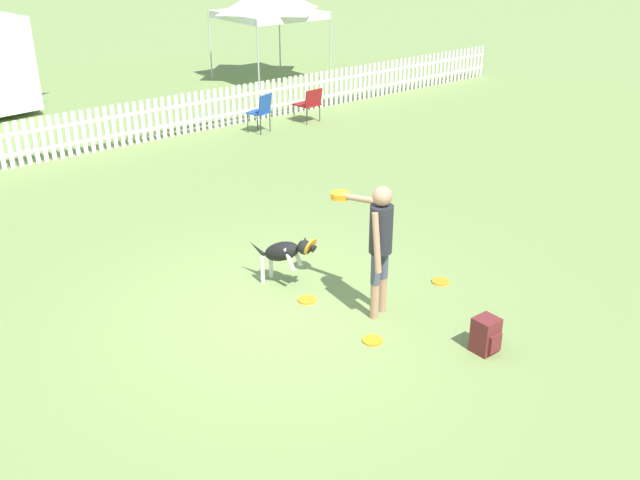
{
  "coord_description": "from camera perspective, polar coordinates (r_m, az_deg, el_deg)",
  "views": [
    {
      "loc": [
        -4.42,
        -6.29,
        4.53
      ],
      "look_at": [
        0.67,
        0.08,
        0.81
      ],
      "focal_mm": 40.0,
      "sensor_mm": 36.0,
      "label": 1
    }
  ],
  "objects": [
    {
      "name": "backpack_on_grass",
      "position": [
        8.33,
        13.13,
        -7.43
      ],
      "size": [
        0.26,
        0.29,
        0.42
      ],
      "color": "maroon",
      "rests_on": "ground_plane"
    },
    {
      "name": "frisbee_near_handler",
      "position": [
        8.41,
        4.22,
        -8.02
      ],
      "size": [
        0.24,
        0.24,
        0.02
      ],
      "color": "orange",
      "rests_on": "ground_plane"
    },
    {
      "name": "ground_plane",
      "position": [
        8.93,
        -3.06,
        -6.01
      ],
      "size": [
        240.0,
        240.0,
        0.0
      ],
      "primitive_type": "plane",
      "color": "olive"
    },
    {
      "name": "frisbee_near_dog",
      "position": [
        9.22,
        -1.05,
        -4.81
      ],
      "size": [
        0.24,
        0.24,
        0.02
      ],
      "color": "orange",
      "rests_on": "ground_plane"
    },
    {
      "name": "picket_fence",
      "position": [
        15.39,
        -20.69,
        7.65
      ],
      "size": [
        26.59,
        0.04,
        0.93
      ],
      "color": "silver",
      "rests_on": "ground_plane"
    },
    {
      "name": "leaping_dog",
      "position": [
        9.36,
        -2.81,
        -0.93
      ],
      "size": [
        0.51,
        1.04,
        0.8
      ],
      "rotation": [
        0.0,
        0.0,
        -2.81
      ],
      "color": "black",
      "rests_on": "ground_plane"
    },
    {
      "name": "folding_chair_green_right",
      "position": [
        17.24,
        -0.84,
        10.96
      ],
      "size": [
        0.57,
        0.59,
        0.81
      ],
      "rotation": [
        0.0,
        0.0,
        3.26
      ],
      "color": "#333338",
      "rests_on": "ground_plane"
    },
    {
      "name": "folding_chair_center",
      "position": [
        16.4,
        -4.7,
        10.37
      ],
      "size": [
        0.55,
        0.56,
        0.89
      ],
      "rotation": [
        0.0,
        0.0,
        3.48
      ],
      "color": "#333338",
      "rests_on": "ground_plane"
    },
    {
      "name": "handler_person",
      "position": [
        8.5,
        4.66,
        0.4
      ],
      "size": [
        0.44,
        1.1,
        1.69
      ],
      "rotation": [
        0.0,
        0.0,
        0.34
      ],
      "color": "tan",
      "rests_on": "ground_plane"
    },
    {
      "name": "canopy_tent_main",
      "position": [
        21.62,
        -4.14,
        18.51
      ],
      "size": [
        2.59,
        2.59,
        2.75
      ],
      "color": "#B2B2B2",
      "rests_on": "ground_plane"
    },
    {
      "name": "frisbee_midfield",
      "position": [
        9.8,
        9.63,
        -3.3
      ],
      "size": [
        0.24,
        0.24,
        0.02
      ],
      "color": "orange",
      "rests_on": "ground_plane"
    }
  ]
}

